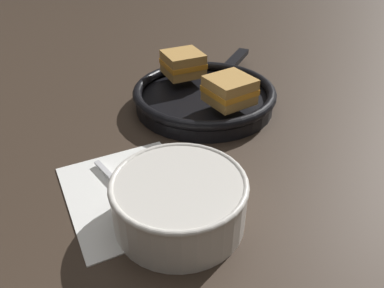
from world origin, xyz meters
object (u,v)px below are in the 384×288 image
Objects in this scene: skillet at (205,96)px; sandwich_near_left at (183,64)px; soup_bowl at (179,199)px; sandwich_near_right at (230,90)px; spoon at (130,197)px.

skillet is 4.11× the size of sandwich_near_left.
soup_bowl is 2.13× the size of sandwich_near_right.
sandwich_near_left is (-0.30, 0.22, 0.03)m from soup_bowl.
sandwich_near_right is at bearing -4.10° from skillet.
spoon is 0.27m from sandwich_near_right.
spoon is at bearing -48.25° from sandwich_near_left.
soup_bowl is at bearing -55.27° from sandwich_near_right.
soup_bowl is 0.08m from spoon.
sandwich_near_right reaches higher than skillet.
sandwich_near_right is at bearing 106.51° from spoon.
skillet reaches higher than spoon.
sandwich_near_left is (-0.23, 0.26, 0.06)m from spoon.
sandwich_near_right is at bearing -2.72° from sandwich_near_left.
sandwich_near_left reaches higher than skillet.
sandwich_near_left is (-0.07, 0.00, 0.04)m from skillet.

